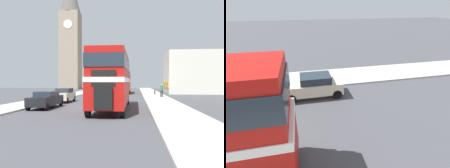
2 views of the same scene
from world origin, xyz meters
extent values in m
cube|color=#B7B2A8|center=(-6.75, 0.00, 0.06)|extent=(3.50, 120.00, 0.12)
cylinder|color=black|center=(0.90, 2.72, 0.53)|extent=(0.28, 1.05, 1.05)
cylinder|color=black|center=(-4.48, 0.67, 0.32)|extent=(0.20, 0.64, 0.64)
cylinder|color=black|center=(-2.99, 0.67, 0.32)|extent=(0.20, 0.64, 0.64)
cube|color=beige|center=(-3.91, 4.76, 0.67)|extent=(1.67, 3.92, 0.77)
cube|color=#232D38|center=(-3.91, 4.92, 1.30)|extent=(1.47, 2.04, 0.48)
cylinder|color=black|center=(-4.64, 3.25, 0.32)|extent=(0.20, 0.64, 0.64)
cylinder|color=black|center=(-3.17, 3.25, 0.32)|extent=(0.20, 0.64, 0.64)
cylinder|color=black|center=(-4.64, 6.27, 0.32)|extent=(0.20, 0.64, 0.64)
cylinder|color=black|center=(-3.17, 6.27, 0.32)|extent=(0.20, 0.64, 0.64)
camera|label=1|loc=(3.96, -21.91, 2.31)|focal=40.00mm
camera|label=2|loc=(7.01, 4.12, 6.03)|focal=28.00mm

